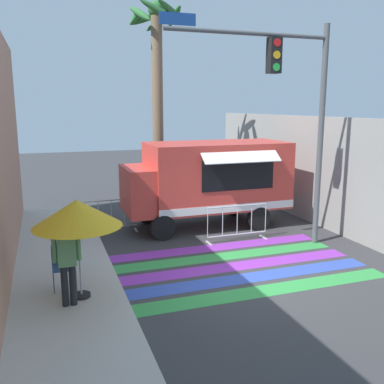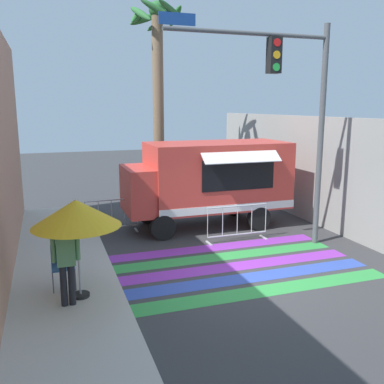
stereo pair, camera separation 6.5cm
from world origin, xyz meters
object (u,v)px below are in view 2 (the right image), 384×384
object	(u,v)px
traffic_signal_pole	(294,96)
vendor_person	(66,256)
food_truck	(206,178)
folding_chair	(63,262)
barricade_side	(112,217)
barricade_front	(237,223)
palm_tree	(158,75)
patio_umbrella	(76,213)

from	to	relation	value
traffic_signal_pole	vendor_person	distance (m)	7.17
traffic_signal_pole	food_truck	bearing A→B (deg)	118.29
folding_chair	barricade_side	distance (m)	4.46
vendor_person	barricade_front	world-z (taller)	vendor_person
barricade_side	palm_tree	xyz separation A→B (m)	(2.33, 2.99, 4.54)
traffic_signal_pole	folding_chair	world-z (taller)	traffic_signal_pole
traffic_signal_pole	palm_tree	world-z (taller)	palm_tree
vendor_person	barricade_side	size ratio (longest dim) A/B	1.04
traffic_signal_pole	barricade_side	xyz separation A→B (m)	(-4.52, 2.94, -3.67)
barricade_front	barricade_side	world-z (taller)	same
traffic_signal_pole	vendor_person	size ratio (longest dim) A/B	3.54
barricade_side	folding_chair	bearing A→B (deg)	-111.63
palm_tree	barricade_side	bearing A→B (deg)	-127.99
palm_tree	traffic_signal_pole	bearing A→B (deg)	-69.72
traffic_signal_pole	vendor_person	xyz separation A→B (m)	(-6.12, -2.15, -3.04)
vendor_person	palm_tree	distance (m)	9.80
food_truck	palm_tree	xyz separation A→B (m)	(-0.72, 3.20, 3.44)
food_truck	vendor_person	xyz separation A→B (m)	(-4.66, -4.88, -0.46)
barricade_front	barricade_side	bearing A→B (deg)	149.20
barricade_front	barricade_side	size ratio (longest dim) A/B	1.15
palm_tree	vendor_person	bearing A→B (deg)	-115.94
food_truck	patio_umbrella	world-z (taller)	food_truck
patio_umbrella	barricade_front	bearing A→B (deg)	30.36
folding_chair	palm_tree	size ratio (longest dim) A/B	0.12
food_truck	vendor_person	distance (m)	6.76
barricade_front	vendor_person	bearing A→B (deg)	-148.30
food_truck	barricade_front	bearing A→B (deg)	-79.60
patio_umbrella	barricade_side	bearing A→B (deg)	74.24
traffic_signal_pole	barricade_front	distance (m)	3.94
patio_umbrella	barricade_front	world-z (taller)	patio_umbrella
vendor_person	barricade_front	distance (m)	5.89
folding_chair	palm_tree	bearing A→B (deg)	83.25
food_truck	folding_chair	distance (m)	6.19
food_truck	traffic_signal_pole	size ratio (longest dim) A/B	0.88
food_truck	barricade_front	world-z (taller)	food_truck
traffic_signal_pole	barricade_side	size ratio (longest dim) A/B	3.67
barricade_front	palm_tree	distance (m)	6.83
traffic_signal_pole	patio_umbrella	distance (m)	6.57
vendor_person	barricade_side	xyz separation A→B (m)	(1.60, 5.10, -0.63)
food_truck	traffic_signal_pole	distance (m)	4.03
traffic_signal_pole	barricade_front	world-z (taller)	traffic_signal_pole
food_truck	palm_tree	size ratio (longest dim) A/B	0.69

